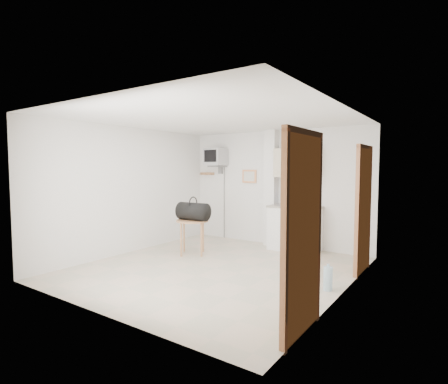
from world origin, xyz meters
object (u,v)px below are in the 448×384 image
Objects in this scene: round_table at (192,224)px; water_bottle at (328,278)px; crt_television at (216,158)px; duffel_bag at (193,211)px.

round_table is 1.82× the size of water_bottle.
water_bottle is at bearing -10.24° from round_table.
duffel_bag is (0.54, -1.49, -1.08)m from crt_television.
crt_television is 3.17× the size of round_table.
water_bottle is (2.85, -0.51, -0.42)m from round_table.
crt_television is 3.38× the size of duffel_bag.
crt_television reaches higher than duffel_bag.
water_bottle is (2.82, -0.50, -0.69)m from duffel_bag.
round_table is (0.50, -1.48, -1.35)m from crt_television.
crt_television is at bearing 149.21° from water_bottle.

